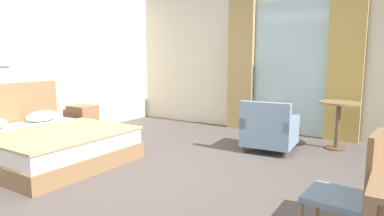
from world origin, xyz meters
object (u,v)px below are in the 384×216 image
(nightstand, at_px, (83,120))
(armchair_by_window, at_px, (269,131))
(bed, at_px, (44,143))
(round_cafe_table, at_px, (338,115))
(desk_chair, at_px, (353,190))

(nightstand, relative_size, armchair_by_window, 0.70)
(bed, relative_size, armchair_by_window, 2.63)
(bed, bearing_deg, round_cafe_table, 40.13)
(bed, height_order, desk_chair, bed)
(bed, height_order, armchair_by_window, bed)
(desk_chair, height_order, round_cafe_table, desk_chair)
(bed, xyz_separation_m, armchair_by_window, (2.49, 2.12, 0.07))
(bed, distance_m, desk_chair, 3.95)
(nightstand, bearing_deg, desk_chair, -19.09)
(desk_chair, bearing_deg, bed, 175.60)
(nightstand, xyz_separation_m, armchair_by_window, (3.28, 0.79, 0.04))
(nightstand, bearing_deg, bed, -59.22)
(nightstand, height_order, desk_chair, desk_chair)
(armchair_by_window, xyz_separation_m, round_cafe_table, (0.86, 0.70, 0.22))
(desk_chair, xyz_separation_m, round_cafe_table, (-0.58, 3.12, 0.02))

